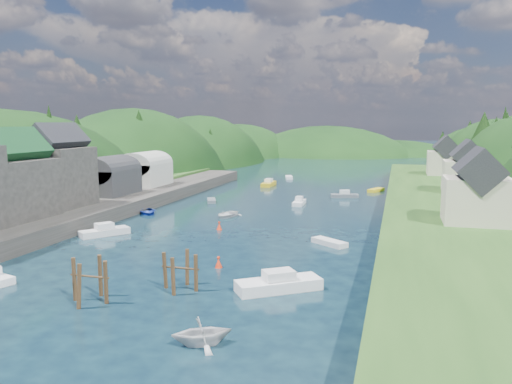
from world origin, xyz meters
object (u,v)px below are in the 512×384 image
(piling_cluster_far, at_px, (180,275))
(channel_buoy_near, at_px, (219,263))
(piling_cluster_near, at_px, (90,284))
(channel_buoy_far, at_px, (219,226))

(piling_cluster_far, xyz_separation_m, channel_buoy_near, (0.82, 6.64, -0.76))
(piling_cluster_near, bearing_deg, piling_cluster_far, 39.84)
(channel_buoy_far, bearing_deg, piling_cluster_far, -77.80)
(piling_cluster_near, bearing_deg, channel_buoy_far, 88.81)
(piling_cluster_near, height_order, channel_buoy_near, piling_cluster_near)
(piling_cluster_far, bearing_deg, channel_buoy_near, 82.96)
(piling_cluster_far, height_order, channel_buoy_near, piling_cluster_far)
(channel_buoy_near, bearing_deg, piling_cluster_near, -119.03)
(piling_cluster_far, height_order, channel_buoy_far, piling_cluster_far)
(channel_buoy_near, distance_m, channel_buoy_far, 16.48)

